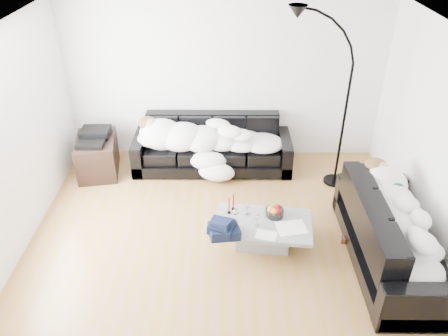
{
  "coord_description": "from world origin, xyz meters",
  "views": [
    {
      "loc": [
        0.03,
        -4.29,
        3.79
      ],
      "look_at": [
        0.0,
        0.3,
        0.9
      ],
      "focal_mm": 35.0,
      "sensor_mm": 36.0,
      "label": 1
    }
  ],
  "objects_px": {
    "shoes": "(355,237)",
    "floor_lamp": "(345,114)",
    "candle_left": "(229,206)",
    "wine_glass_c": "(258,220)",
    "wine_glass_a": "(248,209)",
    "stereo": "(94,136)",
    "sofa_back": "(212,145)",
    "fruit_bowl": "(275,211)",
    "candle_right": "(233,202)",
    "sofa_right": "(395,232)",
    "sleeper_back": "(212,134)",
    "av_cabinet": "(98,156)",
    "coffee_table": "(263,233)",
    "wine_glass_b": "(236,215)",
    "sleeper_right": "(398,218)"
  },
  "relations": [
    {
      "from": "shoes",
      "to": "floor_lamp",
      "type": "relative_size",
      "value": 0.17
    },
    {
      "from": "candle_left",
      "to": "wine_glass_c",
      "type": "bearing_deg",
      "value": -34.26
    },
    {
      "from": "wine_glass_a",
      "to": "stereo",
      "type": "height_order",
      "value": "stereo"
    },
    {
      "from": "sofa_back",
      "to": "shoes",
      "type": "relative_size",
      "value": 6.38
    },
    {
      "from": "sofa_back",
      "to": "fruit_bowl",
      "type": "bearing_deg",
      "value": -64.05
    },
    {
      "from": "wine_glass_a",
      "to": "candle_right",
      "type": "distance_m",
      "value": 0.21
    },
    {
      "from": "sofa_right",
      "to": "floor_lamp",
      "type": "xyz_separation_m",
      "value": [
        -0.3,
        1.71,
        0.72
      ]
    },
    {
      "from": "fruit_bowl",
      "to": "shoes",
      "type": "relative_size",
      "value": 0.6
    },
    {
      "from": "stereo",
      "to": "sofa_back",
      "type": "bearing_deg",
      "value": 4.96
    },
    {
      "from": "sleeper_back",
      "to": "candle_right",
      "type": "xyz_separation_m",
      "value": [
        0.31,
        -1.55,
        -0.17
      ]
    },
    {
      "from": "av_cabinet",
      "to": "candle_left",
      "type": "bearing_deg",
      "value": -45.68
    },
    {
      "from": "candle_left",
      "to": "av_cabinet",
      "type": "distance_m",
      "value": 2.57
    },
    {
      "from": "sofa_back",
      "to": "coffee_table",
      "type": "distance_m",
      "value": 2.0
    },
    {
      "from": "shoes",
      "to": "stereo",
      "type": "relative_size",
      "value": 0.89
    },
    {
      "from": "coffee_table",
      "to": "floor_lamp",
      "type": "relative_size",
      "value": 0.51
    },
    {
      "from": "sleeper_back",
      "to": "floor_lamp",
      "type": "xyz_separation_m",
      "value": [
        1.9,
        -0.39,
        0.53
      ]
    },
    {
      "from": "wine_glass_b",
      "to": "candle_right",
      "type": "relative_size",
      "value": 0.8
    },
    {
      "from": "sofa_back",
      "to": "wine_glass_a",
      "type": "distance_m",
      "value": 1.78
    },
    {
      "from": "sofa_right",
      "to": "wine_glass_b",
      "type": "distance_m",
      "value": 1.88
    },
    {
      "from": "sleeper_right",
      "to": "wine_glass_b",
      "type": "relative_size",
      "value": 9.7
    },
    {
      "from": "av_cabinet",
      "to": "shoes",
      "type": "bearing_deg",
      "value": -33.05
    },
    {
      "from": "sleeper_back",
      "to": "candle_left",
      "type": "bearing_deg",
      "value": -80.92
    },
    {
      "from": "sleeper_back",
      "to": "candle_right",
      "type": "distance_m",
      "value": 1.6
    },
    {
      "from": "wine_glass_c",
      "to": "av_cabinet",
      "type": "height_order",
      "value": "av_cabinet"
    },
    {
      "from": "wine_glass_c",
      "to": "sofa_right",
      "type": "bearing_deg",
      "value": -8.17
    },
    {
      "from": "sofa_back",
      "to": "wine_glass_c",
      "type": "height_order",
      "value": "sofa_back"
    },
    {
      "from": "fruit_bowl",
      "to": "av_cabinet",
      "type": "height_order",
      "value": "av_cabinet"
    },
    {
      "from": "sofa_right",
      "to": "wine_glass_c",
      "type": "distance_m",
      "value": 1.61
    },
    {
      "from": "fruit_bowl",
      "to": "av_cabinet",
      "type": "distance_m",
      "value": 3.07
    },
    {
      "from": "sofa_right",
      "to": "shoes",
      "type": "relative_size",
      "value": 5.49
    },
    {
      "from": "sleeper_back",
      "to": "sleeper_right",
      "type": "height_order",
      "value": "sleeper_right"
    },
    {
      "from": "fruit_bowl",
      "to": "wine_glass_c",
      "type": "relative_size",
      "value": 1.5
    },
    {
      "from": "sofa_right",
      "to": "av_cabinet",
      "type": "height_order",
      "value": "sofa_right"
    },
    {
      "from": "wine_glass_c",
      "to": "candle_left",
      "type": "distance_m",
      "value": 0.42
    },
    {
      "from": "sleeper_back",
      "to": "fruit_bowl",
      "type": "height_order",
      "value": "sleeper_back"
    },
    {
      "from": "wine_glass_b",
      "to": "stereo",
      "type": "xyz_separation_m",
      "value": [
        -2.15,
        1.68,
        0.21
      ]
    },
    {
      "from": "fruit_bowl",
      "to": "wine_glass_b",
      "type": "bearing_deg",
      "value": -166.05
    },
    {
      "from": "sofa_right",
      "to": "wine_glass_a",
      "type": "height_order",
      "value": "sofa_right"
    },
    {
      "from": "wine_glass_a",
      "to": "av_cabinet",
      "type": "relative_size",
      "value": 0.22
    },
    {
      "from": "wine_glass_a",
      "to": "shoes",
      "type": "distance_m",
      "value": 1.45
    },
    {
      "from": "candle_right",
      "to": "sofa_right",
      "type": "bearing_deg",
      "value": -16.03
    },
    {
      "from": "shoes",
      "to": "av_cabinet",
      "type": "relative_size",
      "value": 0.46
    },
    {
      "from": "sofa_back",
      "to": "coffee_table",
      "type": "relative_size",
      "value": 2.11
    },
    {
      "from": "stereo",
      "to": "av_cabinet",
      "type": "bearing_deg",
      "value": 0.0
    },
    {
      "from": "shoes",
      "to": "candle_left",
      "type": "bearing_deg",
      "value": -159.57
    },
    {
      "from": "shoes",
      "to": "wine_glass_c",
      "type": "bearing_deg",
      "value": -150.0
    },
    {
      "from": "stereo",
      "to": "floor_lamp",
      "type": "bearing_deg",
      "value": -4.34
    },
    {
      "from": "sleeper_back",
      "to": "candle_left",
      "type": "xyz_separation_m",
      "value": [
        0.26,
        -1.63,
        -0.17
      ]
    },
    {
      "from": "sleeper_right",
      "to": "coffee_table",
      "type": "bearing_deg",
      "value": 79.51
    },
    {
      "from": "sleeper_back",
      "to": "wine_glass_b",
      "type": "xyz_separation_m",
      "value": [
        0.34,
        -1.79,
        -0.19
      ]
    }
  ]
}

